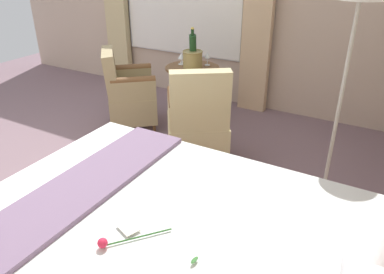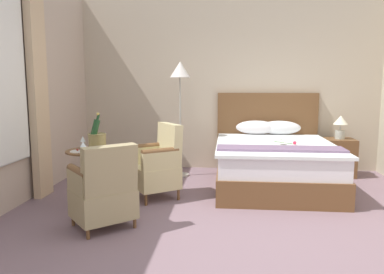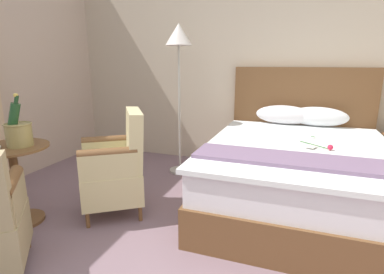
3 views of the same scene
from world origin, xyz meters
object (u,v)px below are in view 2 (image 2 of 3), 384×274
(snack_plate, at_px, (78,151))
(bed, at_px, (273,161))
(bedside_lamp, at_px, (340,124))
(wine_glass_near_edge, at_px, (83,145))
(nightstand, at_px, (339,157))
(side_table_round, at_px, (92,174))
(wine_glass_near_bucket, at_px, (83,140))
(armchair_by_window, at_px, (158,165))
(floor_lamp_brass, at_px, (180,80))
(armchair_facing_bed, at_px, (104,192))
(champagne_bucket, at_px, (97,139))

(snack_plate, bearing_deg, bed, 29.16)
(bedside_lamp, xyz_separation_m, wine_glass_near_edge, (-3.53, -2.12, -0.05))
(nightstand, relative_size, bedside_lamp, 1.61)
(side_table_round, xyz_separation_m, wine_glass_near_bucket, (-0.15, 0.11, 0.40))
(side_table_round, xyz_separation_m, armchair_by_window, (0.73, 0.47, 0.02))
(floor_lamp_brass, bearing_deg, armchair_facing_bed, -102.26)
(bed, distance_m, wine_glass_near_edge, 2.80)
(side_table_round, distance_m, wine_glass_near_edge, 0.42)
(bed, relative_size, wine_glass_near_bucket, 14.30)
(side_table_round, bearing_deg, wine_glass_near_bucket, 142.64)
(nightstand, height_order, snack_plate, snack_plate)
(bedside_lamp, relative_size, wine_glass_near_edge, 2.97)
(side_table_round, height_order, snack_plate, snack_plate)
(side_table_round, height_order, champagne_bucket, champagne_bucket)
(wine_glass_near_edge, relative_size, armchair_facing_bed, 0.14)
(champagne_bucket, bearing_deg, nightstand, 29.21)
(bedside_lamp, xyz_separation_m, floor_lamp_brass, (-2.61, -0.26, 0.72))
(nightstand, height_order, wine_glass_near_edge, wine_glass_near_edge)
(armchair_facing_bed, bearing_deg, side_table_round, 119.57)
(wine_glass_near_bucket, distance_m, armchair_by_window, 1.02)
(bedside_lamp, bearing_deg, wine_glass_near_edge, -148.98)
(armchair_by_window, bearing_deg, nightstand, 28.23)
(nightstand, bearing_deg, side_table_round, -150.73)
(side_table_round, bearing_deg, armchair_facing_bed, -60.43)
(nightstand, bearing_deg, snack_plate, -150.09)
(bedside_lamp, relative_size, armchair_facing_bed, 0.42)
(champagne_bucket, bearing_deg, floor_lamp_brass, 63.81)
(bedside_lamp, height_order, armchair_by_window, bedside_lamp)
(bed, height_order, nightstand, bed)
(wine_glass_near_bucket, bearing_deg, nightstand, 26.90)
(bedside_lamp, xyz_separation_m, champagne_bucket, (-3.43, -1.92, -0.01))
(side_table_round, bearing_deg, bed, 28.16)
(side_table_round, distance_m, wine_glass_near_bucket, 0.44)
(bedside_lamp, relative_size, champagne_bucket, 0.85)
(nightstand, bearing_deg, bed, -148.55)
(wine_glass_near_edge, xyz_separation_m, snack_plate, (-0.08, 0.04, -0.08))
(floor_lamp_brass, distance_m, snack_plate, 2.24)
(wine_glass_near_bucket, height_order, wine_glass_near_edge, wine_glass_near_bucket)
(wine_glass_near_edge, height_order, armchair_facing_bed, armchair_facing_bed)
(bed, xyz_separation_m, nightstand, (1.15, 0.71, -0.06))
(bed, relative_size, nightstand, 3.61)
(floor_lamp_brass, height_order, snack_plate, floor_lamp_brass)
(bed, bearing_deg, nightstand, 31.45)
(bed, bearing_deg, champagne_bucket, -151.96)
(nightstand, height_order, armchair_by_window, armchair_by_window)
(nightstand, bearing_deg, champagne_bucket, -150.79)
(champagne_bucket, distance_m, wine_glass_near_edge, 0.23)
(floor_lamp_brass, distance_m, armchair_by_window, 1.68)
(side_table_round, relative_size, wine_glass_near_bucket, 4.58)
(wine_glass_near_bucket, bearing_deg, bed, 24.65)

